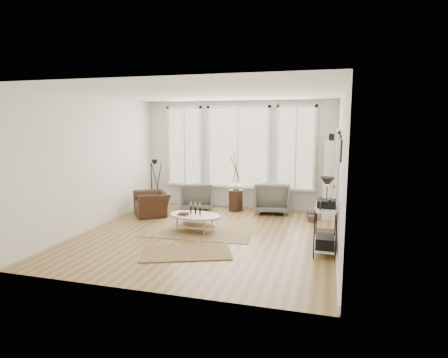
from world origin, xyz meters
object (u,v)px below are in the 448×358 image
(accent_chair, at_px, (152,204))
(armchair_left, at_px, (196,195))
(bookcase, at_px, (330,179))
(side_table, at_px, (236,183))
(armchair_right, at_px, (272,197))
(low_shelf, at_px, (326,223))
(coffee_table, at_px, (194,218))

(accent_chair, bearing_deg, armchair_left, 98.16)
(bookcase, distance_m, side_table, 2.40)
(armchair_right, relative_size, side_table, 0.59)
(side_table, bearing_deg, accent_chair, -151.10)
(side_table, bearing_deg, armchair_left, -171.24)
(low_shelf, bearing_deg, armchair_right, 117.67)
(bookcase, distance_m, accent_chair, 4.47)
(low_shelf, xyz_separation_m, accent_chair, (-4.25, 1.52, -0.22))
(bookcase, relative_size, armchair_left, 2.44)
(low_shelf, bearing_deg, side_table, 132.15)
(bookcase, xyz_separation_m, side_table, (-2.39, 0.05, -0.21))
(side_table, bearing_deg, bookcase, -1.31)
(bookcase, bearing_deg, low_shelf, -91.28)
(coffee_table, bearing_deg, armchair_right, 58.56)
(low_shelf, relative_size, accent_chair, 1.43)
(coffee_table, distance_m, side_table, 2.21)
(coffee_table, bearing_deg, accent_chair, 145.16)
(bookcase, distance_m, low_shelf, 2.56)
(accent_chair, bearing_deg, bookcase, 65.29)
(armchair_right, bearing_deg, side_table, -5.18)
(armchair_left, distance_m, side_table, 1.12)
(side_table, height_order, accent_chair, side_table)
(side_table, relative_size, accent_chair, 1.71)
(coffee_table, distance_m, accent_chair, 1.87)
(armchair_left, height_order, armchair_right, armchair_right)
(low_shelf, height_order, armchair_right, low_shelf)
(coffee_table, bearing_deg, armchair_left, 108.79)
(low_shelf, xyz_separation_m, armchair_left, (-3.38, 2.41, -0.13))
(bookcase, xyz_separation_m, low_shelf, (-0.06, -2.52, -0.44))
(low_shelf, distance_m, accent_chair, 4.51)
(armchair_right, height_order, side_table, side_table)
(coffee_table, height_order, accent_chair, accent_chair)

